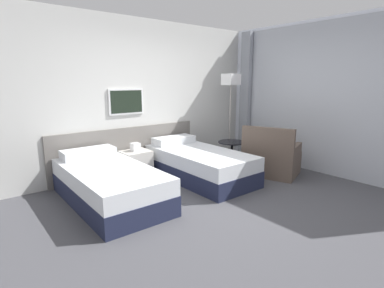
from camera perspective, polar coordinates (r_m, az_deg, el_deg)
The scene contains 9 objects.
ground_plane at distance 4.17m, azimuth 5.58°, elevation -11.28°, with size 16.00×16.00×0.00m, color #47474C.
wall_headboard at distance 5.50m, azimuth -9.62°, elevation 8.24°, with size 10.00×0.10×2.70m.
wall_window at distance 5.77m, azimuth 24.62°, elevation 7.89°, with size 0.21×4.54×2.70m.
bed_near_door at distance 4.30m, azimuth -15.54°, elevation -7.31°, with size 0.98×1.96×0.62m.
bed_near_window at distance 5.11m, azimuth 1.27°, elevation -3.79°, with size 0.98×1.96×0.62m.
nightstand at distance 5.26m, azimuth -10.62°, elevation -3.68°, with size 0.47×0.40×0.60m.
floor_lamp at distance 6.10m, azimuth 7.41°, elevation 10.91°, with size 0.28×0.28×1.78m.
side_table at distance 5.69m, azimuth 7.59°, elevation -1.04°, with size 0.52×0.52×0.52m.
armchair at distance 5.49m, azimuth 14.82°, elevation -2.88°, with size 1.01×1.09×0.89m.
Camera 1 is at (-2.69, -2.73, 1.65)m, focal length 28.00 mm.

